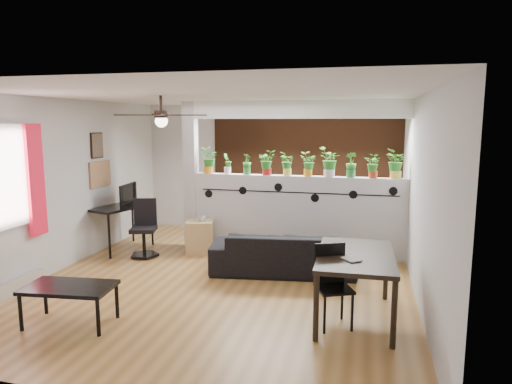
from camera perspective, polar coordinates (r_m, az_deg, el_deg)
name	(u,v)px	position (r m, az deg, el deg)	size (l,w,h in m)	color
room_shell	(225,190)	(6.43, -3.87, 0.25)	(6.30, 7.10, 2.90)	olive
partition_wall	(297,215)	(7.80, 5.14, -2.90)	(3.60, 0.18, 1.35)	#BCBCC1
ceiling_header	(298,109)	(7.65, 5.33, 10.24)	(3.60, 0.18, 0.30)	white
pier_column	(191,176)	(8.20, -8.12, 2.04)	(0.22, 0.20, 2.60)	#BCBCC1
brick_panel	(308,170)	(9.15, 6.57, 2.77)	(3.90, 0.05, 2.60)	#AB5831
vine_decal	(296,193)	(7.64, 5.07, -0.07)	(3.31, 0.01, 0.30)	black
window_assembly	(6,180)	(6.65, -28.78, 1.28)	(0.09, 1.30, 1.55)	white
baseboard_heater	(16,286)	(6.94, -27.80, -10.40)	(0.08, 1.00, 0.18)	beige
corkboard	(100,174)	(8.38, -18.89, 2.14)	(0.03, 0.60, 0.45)	#A5744F
framed_art	(97,145)	(8.30, -19.27, 5.53)	(0.03, 0.34, 0.44)	#8C7259
ceiling_fan	(161,117)	(6.37, -11.76, 9.17)	(1.19, 1.19, 0.43)	black
potted_plant_0	(208,160)	(8.06, -5.98, 4.05)	(0.29, 0.25, 0.46)	orange
potted_plant_1	(228,163)	(7.95, -3.58, 3.65)	(0.22, 0.22, 0.36)	white
potted_plant_2	(247,163)	(7.85, -1.13, 3.62)	(0.23, 0.22, 0.36)	#338D3F
potted_plant_3	(267,162)	(7.77, 1.38, 3.80)	(0.27, 0.25, 0.43)	#AD1B1C
potted_plant_4	(287,163)	(7.70, 3.94, 3.64)	(0.23, 0.25, 0.40)	#D2CE4A
potted_plant_5	(308,163)	(7.65, 6.53, 3.58)	(0.23, 0.20, 0.40)	orange
potted_plant_6	(329,161)	(7.61, 9.17, 3.82)	(0.30, 0.32, 0.49)	silver
potted_plant_7	(351,164)	(7.60, 11.81, 3.44)	(0.26, 0.23, 0.41)	#328B44
potted_plant_8	(373,165)	(7.59, 14.46, 3.28)	(0.24, 0.23, 0.39)	#AE3B1B
potted_plant_9	(396,163)	(7.60, 17.12, 3.50)	(0.27, 0.30, 0.48)	#EBD253
sofa	(283,253)	(6.93, 3.42, -7.61)	(2.03, 0.80, 0.60)	black
cube_shelf	(200,237)	(7.98, -7.02, -5.58)	(0.46, 0.41, 0.56)	tan
cup	(202,218)	(7.88, -6.72, -3.27)	(0.13, 0.13, 0.10)	gray
computer_desk	(121,210)	(8.36, -16.53, -2.17)	(0.86, 1.21, 0.79)	black
monitor	(125,199)	(8.46, -16.07, -0.80)	(0.06, 0.36, 0.21)	black
office_chair	(144,232)	(7.91, -13.78, -4.86)	(0.49, 0.50, 0.95)	black
dining_table	(356,261)	(5.37, 12.35, -8.40)	(0.88, 1.42, 0.77)	black
book	(346,260)	(5.06, 11.16, -8.36)	(0.15, 0.20, 0.02)	gray
folding_chair	(332,277)	(5.23, 9.46, -10.47)	(0.48, 0.48, 0.91)	black
coffee_table	(69,290)	(5.58, -22.32, -11.23)	(1.02, 0.64, 0.45)	black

